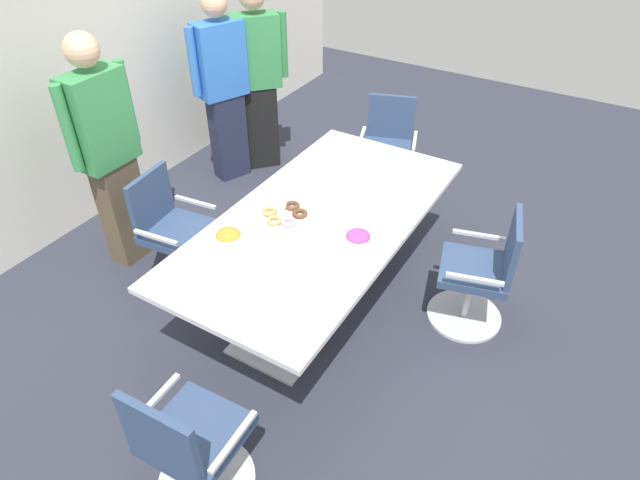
% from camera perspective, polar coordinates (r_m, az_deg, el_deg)
% --- Properties ---
extents(ground_plane, '(10.00, 10.00, 0.01)m').
position_cam_1_polar(ground_plane, '(4.30, -0.00, -5.86)').
color(ground_plane, '#2D303D').
extents(back_wall, '(8.00, 0.10, 2.80)m').
position_cam_1_polar(back_wall, '(5.06, -25.08, 16.36)').
color(back_wall, white).
rests_on(back_wall, ground).
extents(conference_table, '(2.40, 1.20, 0.75)m').
position_cam_1_polar(conference_table, '(3.90, -0.00, 0.87)').
color(conference_table, silver).
rests_on(conference_table, ground).
extents(office_chair_0, '(0.60, 0.60, 0.91)m').
position_cam_1_polar(office_chair_0, '(4.36, -14.78, 0.42)').
color(office_chair_0, silver).
rests_on(office_chair_0, ground).
extents(office_chair_1, '(0.56, 0.56, 0.91)m').
position_cam_1_polar(office_chair_1, '(3.07, -13.15, -20.17)').
color(office_chair_1, silver).
rests_on(office_chair_1, ground).
extents(office_chair_2, '(0.66, 0.66, 0.91)m').
position_cam_1_polar(office_chair_2, '(4.01, 16.18, -3.65)').
color(office_chair_2, silver).
rests_on(office_chair_2, ground).
extents(office_chair_3, '(0.69, 0.69, 0.91)m').
position_cam_1_polar(office_chair_3, '(5.36, 6.95, 8.94)').
color(office_chair_3, silver).
rests_on(office_chair_3, ground).
extents(person_standing_0, '(0.61, 0.24, 1.85)m').
position_cam_1_polar(person_standing_0, '(4.45, -20.97, 8.51)').
color(person_standing_0, brown).
rests_on(person_standing_0, ground).
extents(person_standing_1, '(0.60, 0.37, 1.79)m').
position_cam_1_polar(person_standing_1, '(5.44, -9.93, 15.29)').
color(person_standing_1, '#232842').
rests_on(person_standing_1, ground).
extents(person_standing_2, '(0.50, 0.47, 1.79)m').
position_cam_1_polar(person_standing_2, '(5.60, -6.44, 16.28)').
color(person_standing_2, black).
rests_on(person_standing_2, ground).
extents(snack_bowl_candy_mix, '(0.18, 0.18, 0.12)m').
position_cam_1_polar(snack_bowl_candy_mix, '(3.54, 3.93, 0.06)').
color(snack_bowl_candy_mix, white).
rests_on(snack_bowl_candy_mix, conference_table).
extents(snack_bowl_chips_orange, '(0.18, 0.18, 0.11)m').
position_cam_1_polar(snack_bowl_chips_orange, '(3.59, -9.40, 0.24)').
color(snack_bowl_chips_orange, white).
rests_on(snack_bowl_chips_orange, conference_table).
extents(donut_platter, '(0.32, 0.31, 0.04)m').
position_cam_1_polar(donut_platter, '(3.83, -3.70, 2.70)').
color(donut_platter, white).
rests_on(donut_platter, conference_table).
extents(plate_stack, '(0.19, 0.19, 0.03)m').
position_cam_1_polar(plate_stack, '(3.28, -2.57, -4.38)').
color(plate_stack, white).
rests_on(plate_stack, conference_table).
extents(napkin_pile, '(0.19, 0.19, 0.08)m').
position_cam_1_polar(napkin_pile, '(4.45, 7.23, 8.18)').
color(napkin_pile, white).
rests_on(napkin_pile, conference_table).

